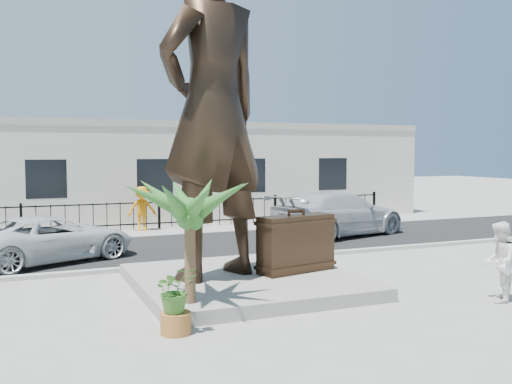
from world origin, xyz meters
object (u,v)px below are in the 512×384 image
suitcase (296,243)px  tourist (499,262)px  car_white (52,238)px  statue (213,110)px

suitcase → tourist: 4.72m
car_white → suitcase: bearing=-158.5°
statue → suitcase: bearing=153.8°
suitcase → tourist: (3.35, -3.33, -0.12)m
suitcase → statue: bearing=162.1°
car_white → tourist: bearing=-158.7°
statue → tourist: size_ratio=4.50×
statue → suitcase: 3.93m
statue → suitcase: (2.12, -0.20, -3.30)m
statue → car_white: bearing=-77.5°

